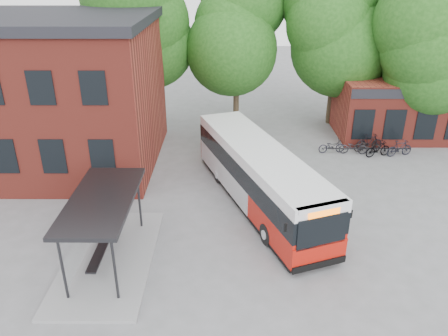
{
  "coord_description": "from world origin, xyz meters",
  "views": [
    {
      "loc": [
        0.23,
        -15.46,
        10.92
      ],
      "look_at": [
        0.14,
        3.55,
        2.0
      ],
      "focal_mm": 35.0,
      "sensor_mm": 36.0,
      "label": 1
    }
  ],
  "objects_px": {
    "bicycle_5": "(378,149)",
    "bicycle_4": "(367,146)",
    "bicycle_0": "(332,146)",
    "bicycle_7": "(400,148)",
    "city_bus": "(259,177)",
    "bicycle_3": "(369,142)",
    "bicycle_2": "(353,147)",
    "bus_shelter": "(106,230)"
  },
  "relations": [
    {
      "from": "bicycle_2",
      "to": "bicycle_3",
      "type": "distance_m",
      "value": 1.39
    },
    {
      "from": "bicycle_5",
      "to": "bicycle_4",
      "type": "bearing_deg",
      "value": 13.33
    },
    {
      "from": "bicycle_4",
      "to": "bicycle_5",
      "type": "height_order",
      "value": "bicycle_5"
    },
    {
      "from": "bicycle_0",
      "to": "bicycle_4",
      "type": "height_order",
      "value": "bicycle_0"
    },
    {
      "from": "city_bus",
      "to": "bicycle_3",
      "type": "height_order",
      "value": "city_bus"
    },
    {
      "from": "bicycle_5",
      "to": "bicycle_7",
      "type": "bearing_deg",
      "value": -103.41
    },
    {
      "from": "city_bus",
      "to": "bicycle_0",
      "type": "relative_size",
      "value": 6.89
    },
    {
      "from": "bicycle_4",
      "to": "city_bus",
      "type": "bearing_deg",
      "value": 134.29
    },
    {
      "from": "city_bus",
      "to": "bicycle_2",
      "type": "relative_size",
      "value": 6.64
    },
    {
      "from": "bicycle_0",
      "to": "bicycle_3",
      "type": "relative_size",
      "value": 0.96
    },
    {
      "from": "bicycle_0",
      "to": "bicycle_4",
      "type": "distance_m",
      "value": 2.29
    },
    {
      "from": "bicycle_3",
      "to": "bicycle_0",
      "type": "bearing_deg",
      "value": 91.42
    },
    {
      "from": "bicycle_3",
      "to": "bus_shelter",
      "type": "bearing_deg",
      "value": 120.21
    },
    {
      "from": "bicycle_2",
      "to": "bicycle_5",
      "type": "relative_size",
      "value": 1.02
    },
    {
      "from": "bicycle_3",
      "to": "bicycle_7",
      "type": "xyz_separation_m",
      "value": [
        1.58,
        -1.02,
        -0.01
      ]
    },
    {
      "from": "city_bus",
      "to": "bicycle_4",
      "type": "distance_m",
      "value": 9.97
    },
    {
      "from": "bicycle_0",
      "to": "bicycle_7",
      "type": "bearing_deg",
      "value": -104.82
    },
    {
      "from": "city_bus",
      "to": "bicycle_3",
      "type": "relative_size",
      "value": 6.61
    },
    {
      "from": "bicycle_4",
      "to": "bicycle_7",
      "type": "relative_size",
      "value": 0.94
    },
    {
      "from": "bicycle_0",
      "to": "bicycle_2",
      "type": "height_order",
      "value": "bicycle_2"
    },
    {
      "from": "bus_shelter",
      "to": "bicycle_5",
      "type": "bearing_deg",
      "value": 36.68
    },
    {
      "from": "bicycle_2",
      "to": "bicycle_7",
      "type": "xyz_separation_m",
      "value": [
        2.78,
        -0.32,
        0.06
      ]
    },
    {
      "from": "bicycle_5",
      "to": "city_bus",
      "type": "bearing_deg",
      "value": 108.87
    },
    {
      "from": "bicycle_5",
      "to": "bicycle_7",
      "type": "relative_size",
      "value": 0.99
    },
    {
      "from": "bicycle_7",
      "to": "bicycle_3",
      "type": "bearing_deg",
      "value": 42.27
    },
    {
      "from": "city_bus",
      "to": "bicycle_7",
      "type": "xyz_separation_m",
      "value": [
        9.19,
        5.99,
        -0.96
      ]
    },
    {
      "from": "bus_shelter",
      "to": "bicycle_7",
      "type": "distance_m",
      "value": 18.86
    },
    {
      "from": "bus_shelter",
      "to": "city_bus",
      "type": "relative_size",
      "value": 0.6
    },
    {
      "from": "bicycle_7",
      "to": "bicycle_5",
      "type": "bearing_deg",
      "value": 79.72
    },
    {
      "from": "bicycle_2",
      "to": "bicycle_7",
      "type": "distance_m",
      "value": 2.8
    },
    {
      "from": "bicycle_2",
      "to": "city_bus",
      "type": "bearing_deg",
      "value": 139.6
    },
    {
      "from": "bicycle_0",
      "to": "bicycle_2",
      "type": "bearing_deg",
      "value": -106.23
    },
    {
      "from": "bus_shelter",
      "to": "bicycle_2",
      "type": "height_order",
      "value": "bus_shelter"
    },
    {
      "from": "bicycle_4",
      "to": "bicycle_7",
      "type": "height_order",
      "value": "bicycle_7"
    },
    {
      "from": "bicycle_0",
      "to": "bicycle_4",
      "type": "bearing_deg",
      "value": -94.9
    },
    {
      "from": "bicycle_0",
      "to": "bicycle_5",
      "type": "bearing_deg",
      "value": -110.59
    },
    {
      "from": "bicycle_0",
      "to": "bus_shelter",
      "type": "bearing_deg",
      "value": 126.78
    },
    {
      "from": "bicycle_2",
      "to": "bicycle_4",
      "type": "xyz_separation_m",
      "value": [
        0.96,
        0.31,
        -0.03
      ]
    },
    {
      "from": "bicycle_0",
      "to": "bicycle_3",
      "type": "height_order",
      "value": "bicycle_3"
    },
    {
      "from": "bicycle_4",
      "to": "bicycle_5",
      "type": "relative_size",
      "value": 0.95
    },
    {
      "from": "bicycle_4",
      "to": "bicycle_5",
      "type": "distance_m",
      "value": 0.87
    },
    {
      "from": "city_bus",
      "to": "bicycle_5",
      "type": "bearing_deg",
      "value": 16.8
    }
  ]
}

